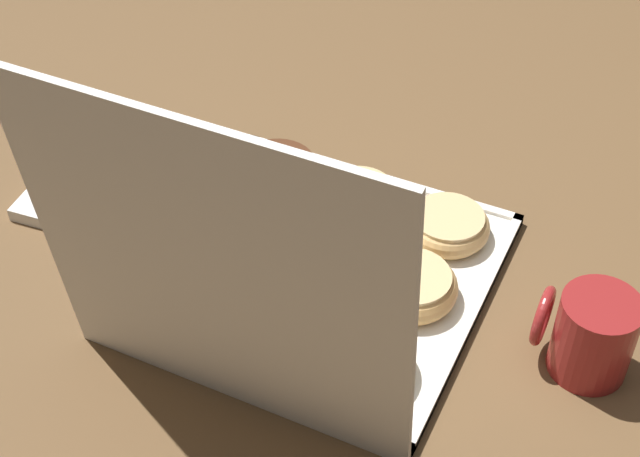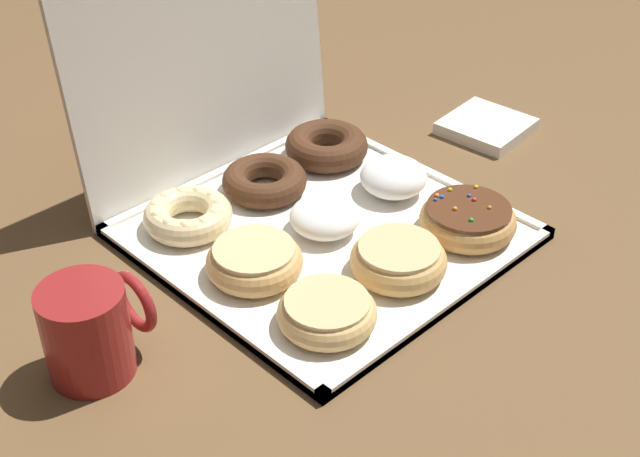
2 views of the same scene
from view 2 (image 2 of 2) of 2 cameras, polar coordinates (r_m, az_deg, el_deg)
The scene contains 14 objects.
ground_plane at distance 1.10m, azimuth 0.31°, elevation -0.55°, with size 3.00×3.00×0.00m, color brown.
donut_box at distance 1.10m, azimuth 0.31°, elevation -0.32°, with size 0.40×0.40×0.01m.
box_lid_open at distance 1.15m, azimuth -7.76°, elevation 12.36°, with size 0.40×0.40×0.01m, color white.
glazed_ring_donut_0 at distance 0.95m, azimuth 0.45°, elevation -5.41°, with size 0.11×0.11×0.03m.
glazed_ring_donut_1 at distance 1.02m, azimuth 4.94°, elevation -2.10°, with size 0.11×0.11×0.04m.
sprinkle_donut_2 at distance 1.10m, azimuth 9.53°, elevation 0.60°, with size 0.12×0.12×0.04m.
glazed_ring_donut_3 at distance 1.02m, azimuth -4.26°, elevation -2.07°, with size 0.11×0.11×0.04m.
powdered_filled_donut_4 at distance 1.08m, azimuth 0.45°, elevation 0.76°, with size 0.09×0.09×0.04m.
powdered_filled_donut_5 at distance 1.16m, azimuth 4.61°, elevation 3.42°, with size 0.09×0.09×0.05m.
cruller_donut_6 at distance 1.10m, azimuth -8.52°, elevation 0.89°, with size 0.11×0.11×0.04m.
chocolate_cake_ring_donut_7 at distance 1.16m, azimuth -3.61°, elevation 3.11°, with size 0.11×0.11×0.03m.
chocolate_cake_ring_donut_8 at distance 1.23m, azimuth 0.42°, elevation 5.37°, with size 0.12×0.12×0.04m.
coffee_mug at distance 0.92m, azimuth -14.70°, elevation -6.24°, with size 0.11×0.09×0.10m.
napkin_stack at distance 1.35m, azimuth 10.68°, elevation 6.50°, with size 0.11×0.11×0.02m, color white.
Camera 2 is at (-0.63, -0.63, 0.65)m, focal length 49.56 mm.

